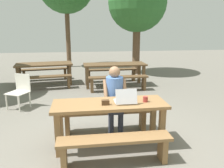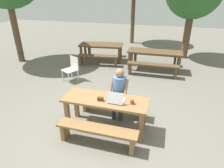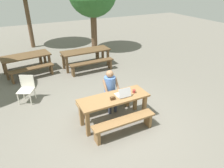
# 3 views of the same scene
# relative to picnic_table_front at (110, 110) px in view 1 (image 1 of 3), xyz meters

# --- Properties ---
(ground_plane) EXTENTS (30.00, 30.00, 0.00)m
(ground_plane) POSITION_rel_picnic_table_front_xyz_m (0.00, 0.00, -0.63)
(ground_plane) COLOR slate
(picnic_table_front) EXTENTS (1.85, 0.66, 0.76)m
(picnic_table_front) POSITION_rel_picnic_table_front_xyz_m (0.00, 0.00, 0.00)
(picnic_table_front) COLOR olive
(picnic_table_front) RESTS_ON ground
(bench_near) EXTENTS (1.66, 0.30, 0.43)m
(bench_near) POSITION_rel_picnic_table_front_xyz_m (0.00, -0.57, -0.31)
(bench_near) COLOR olive
(bench_near) RESTS_ON ground
(bench_far) EXTENTS (1.66, 0.30, 0.43)m
(bench_far) POSITION_rel_picnic_table_front_xyz_m (0.00, 0.57, -0.31)
(bench_far) COLOR olive
(bench_far) RESTS_ON ground
(laptop) EXTENTS (0.35, 0.33, 0.25)m
(laptop) POSITION_rel_picnic_table_front_xyz_m (0.25, -0.04, 0.19)
(laptop) COLOR silver
(laptop) RESTS_ON picnic_table_front
(small_pouch) EXTENTS (0.12, 0.07, 0.08)m
(small_pouch) POSITION_rel_picnic_table_front_xyz_m (-0.08, -0.10, 0.17)
(small_pouch) COLOR #4C331E
(small_pouch) RESTS_ON picnic_table_front
(coffee_mug) EXTENTS (0.08, 0.08, 0.09)m
(coffee_mug) POSITION_rel_picnic_table_front_xyz_m (0.59, -0.04, 0.17)
(coffee_mug) COLOR #99332D
(coffee_mug) RESTS_ON picnic_table_front
(person_seated) EXTENTS (0.43, 0.42, 1.26)m
(person_seated) POSITION_rel_picnic_table_front_xyz_m (0.17, 0.53, 0.10)
(person_seated) COLOR #333847
(person_seated) RESTS_ON ground
(plastic_chair) EXTENTS (0.60, 0.60, 0.83)m
(plastic_chair) POSITION_rel_picnic_table_front_xyz_m (-1.94, 2.20, -0.19)
(plastic_chair) COLOR silver
(plastic_chair) RESTS_ON ground
(picnic_table_mid) EXTENTS (2.08, 0.78, 0.76)m
(picnic_table_mid) POSITION_rel_picnic_table_front_xyz_m (0.70, 4.00, 0.02)
(picnic_table_mid) COLOR brown
(picnic_table_mid) RESTS_ON ground
(bench_mid_south) EXTENTS (1.86, 0.34, 0.47)m
(bench_mid_south) POSITION_rel_picnic_table_front_xyz_m (0.72, 3.35, -0.28)
(bench_mid_south) COLOR brown
(bench_mid_south) RESTS_ON ground
(bench_mid_north) EXTENTS (1.86, 0.34, 0.47)m
(bench_mid_north) POSITION_rel_picnic_table_front_xyz_m (0.69, 4.66, -0.28)
(bench_mid_north) COLOR brown
(bench_mid_north) RESTS_ON ground
(picnic_table_rear) EXTENTS (1.97, 1.09, 0.74)m
(picnic_table_rear) POSITION_rel_picnic_table_front_xyz_m (-1.67, 4.55, -0.00)
(picnic_table_rear) COLOR brown
(picnic_table_rear) RESTS_ON ground
(bench_rear_south) EXTENTS (1.71, 0.52, 0.44)m
(bench_rear_south) POSITION_rel_picnic_table_front_xyz_m (-1.57, 3.85, -0.31)
(bench_rear_south) COLOR brown
(bench_rear_south) RESTS_ON ground
(bench_rear_north) EXTENTS (1.71, 0.52, 0.44)m
(bench_rear_north) POSITION_rel_picnic_table_front_xyz_m (-1.76, 5.25, -0.31)
(bench_rear_north) COLOR brown
(bench_rear_north) RESTS_ON ground
(tree_rear) EXTENTS (2.37, 2.37, 4.10)m
(tree_rear) POSITION_rel_picnic_table_front_xyz_m (1.93, 6.02, 2.25)
(tree_rear) COLOR brown
(tree_rear) RESTS_ON ground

